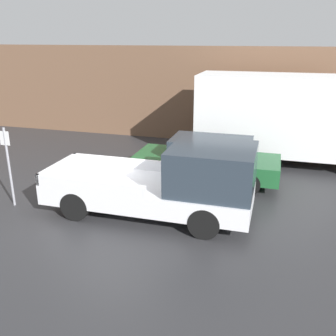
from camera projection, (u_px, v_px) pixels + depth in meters
ground_plane at (108, 209)px, 10.83m from camera, size 60.00×60.00×0.00m
building_wall at (180, 94)px, 17.58m from camera, size 28.00×0.15×4.34m
pickup_truck at (171, 183)px, 10.11m from camera, size 5.70×2.11×2.08m
car at (208, 159)px, 12.70m from camera, size 4.84×1.86×1.52m
delivery_truck at (282, 117)px, 14.37m from camera, size 7.18×2.34×3.38m
parking_sign at (8, 163)px, 10.66m from camera, size 0.30×0.07×2.35m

